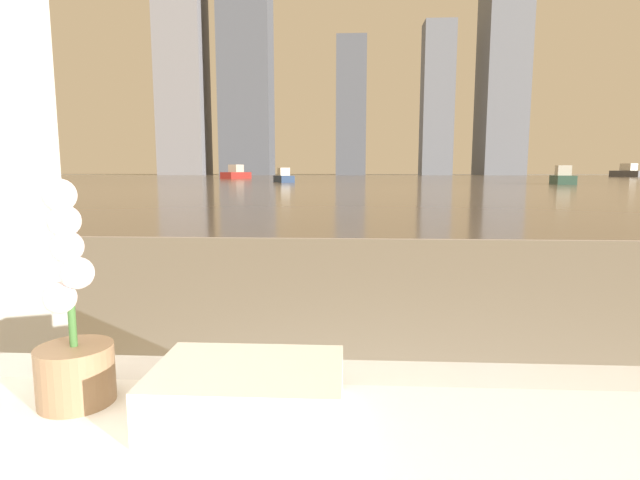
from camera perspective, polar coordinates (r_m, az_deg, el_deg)
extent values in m
cylinder|color=#8C6B4C|center=(0.93, -26.12, -13.61)|extent=(0.12, 0.12, 0.10)
cylinder|color=#38662D|center=(0.89, -26.79, -3.29)|extent=(0.01, 0.01, 0.24)
sphere|color=silver|center=(0.87, -27.64, 4.57)|extent=(0.05, 0.05, 0.05)
sphere|color=silver|center=(0.88, -27.22, 1.96)|extent=(0.05, 0.05, 0.05)
sphere|color=silver|center=(0.88, -26.96, -0.68)|extent=(0.05, 0.05, 0.05)
sphere|color=silver|center=(0.87, -25.99, -3.40)|extent=(0.05, 0.05, 0.05)
sphere|color=silver|center=(0.90, -27.59, -5.86)|extent=(0.05, 0.05, 0.05)
cube|color=silver|center=(0.82, -8.16, -18.04)|extent=(0.29, 0.21, 0.04)
cube|color=silver|center=(0.80, -8.22, -15.47)|extent=(0.29, 0.21, 0.04)
cube|color=gray|center=(61.91, 3.25, 7.02)|extent=(180.00, 110.00, 0.01)
cube|color=navy|center=(41.89, -4.17, 6.98)|extent=(2.13, 3.37, 0.56)
cube|color=silver|center=(41.89, -4.18, 7.80)|extent=(1.16, 1.40, 0.64)
cube|color=maroon|center=(61.92, -9.55, 7.29)|extent=(3.05, 4.78, 0.79)
cube|color=#B2A893|center=(61.91, -9.57, 8.08)|extent=(1.66, 1.99, 0.90)
cube|color=#335647|center=(39.57, 25.98, 6.20)|extent=(1.95, 3.70, 0.62)
cube|color=silver|center=(39.56, 26.04, 7.16)|extent=(1.15, 1.48, 0.70)
cube|color=#4C4C51|center=(94.76, 31.75, 6.46)|extent=(3.56, 6.01, 0.99)
cube|color=silver|center=(94.76, 31.80, 7.10)|extent=(1.99, 2.46, 1.14)
cube|color=slate|center=(127.74, -15.59, 21.39)|extent=(10.59, 9.26, 62.71)
cube|color=#4C515B|center=(122.29, -8.43, 18.26)|extent=(11.61, 9.39, 46.25)
cube|color=#4C515B|center=(118.77, 3.56, 14.77)|extent=(6.66, 10.76, 30.37)
cube|color=slate|center=(120.67, 13.23, 15.31)|extent=(6.87, 6.30, 33.88)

